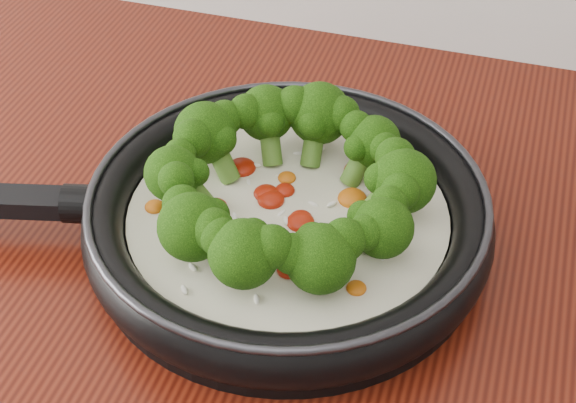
% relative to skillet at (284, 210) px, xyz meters
% --- Properties ---
extents(skillet, '(0.59, 0.44, 0.11)m').
position_rel_skillet_xyz_m(skillet, '(0.00, 0.00, 0.00)').
color(skillet, black).
rests_on(skillet, counter).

